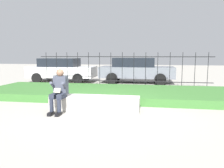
% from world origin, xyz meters
% --- Properties ---
extents(ground_plane, '(60.00, 60.00, 0.00)m').
position_xyz_m(ground_plane, '(0.00, 0.00, 0.00)').
color(ground_plane, '#A8A399').
extents(stone_bench, '(2.62, 0.60, 0.43)m').
position_xyz_m(stone_bench, '(-0.26, 0.00, 0.19)').
color(stone_bench, beige).
rests_on(stone_bench, ground_plane).
extents(person_seated_reader, '(0.42, 0.73, 1.23)m').
position_xyz_m(person_seated_reader, '(-1.21, -0.33, 0.67)').
color(person_seated_reader, black).
rests_on(person_seated_reader, ground_plane).
extents(grass_berm, '(10.48, 3.25, 0.27)m').
position_xyz_m(grass_berm, '(0.00, 2.33, 0.14)').
color(grass_berm, '#3D7533').
rests_on(grass_berm, ground_plane).
extents(iron_fence, '(8.48, 0.03, 1.76)m').
position_xyz_m(iron_fence, '(0.00, 4.48, 0.92)').
color(iron_fence, black).
rests_on(iron_fence, ground_plane).
extents(car_parked_left, '(4.03, 1.98, 1.43)m').
position_xyz_m(car_parked_left, '(-3.98, 6.52, 0.75)').
color(car_parked_left, silver).
rests_on(car_parked_left, ground_plane).
extents(car_parked_center, '(4.31, 2.01, 1.47)m').
position_xyz_m(car_parked_center, '(0.53, 6.82, 0.78)').
color(car_parked_center, slate).
rests_on(car_parked_center, ground_plane).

